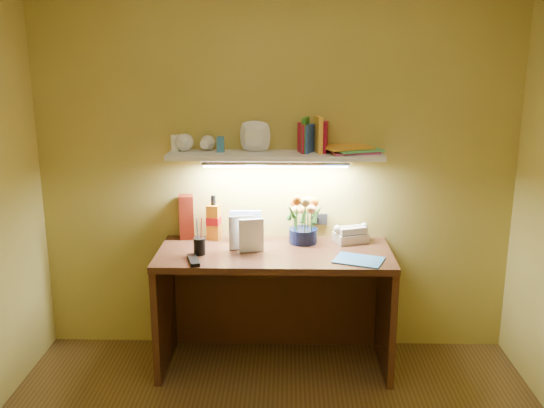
{
  "coord_description": "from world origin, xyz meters",
  "views": [
    {
      "loc": [
        0.07,
        -2.24,
        1.92
      ],
      "look_at": [
        -0.02,
        1.35,
        1.0
      ],
      "focal_mm": 40.0,
      "sensor_mm": 36.0,
      "label": 1
    }
  ],
  "objects_px": {
    "telephone": "(351,233)",
    "whisky_bottle": "(214,217)",
    "flower_bouquet": "(303,218)",
    "desk_clock": "(356,235)",
    "desk": "(274,309)"
  },
  "relations": [
    {
      "from": "telephone",
      "to": "desk_clock",
      "type": "relative_size",
      "value": 2.25
    },
    {
      "from": "flower_bouquet",
      "to": "telephone",
      "type": "height_order",
      "value": "flower_bouquet"
    },
    {
      "from": "telephone",
      "to": "whisky_bottle",
      "type": "relative_size",
      "value": 0.68
    },
    {
      "from": "flower_bouquet",
      "to": "telephone",
      "type": "relative_size",
      "value": 1.62
    },
    {
      "from": "flower_bouquet",
      "to": "desk_clock",
      "type": "distance_m",
      "value": 0.35
    },
    {
      "from": "telephone",
      "to": "whisky_bottle",
      "type": "distance_m",
      "value": 0.87
    },
    {
      "from": "desk",
      "to": "telephone",
      "type": "bearing_deg",
      "value": 22.26
    },
    {
      "from": "flower_bouquet",
      "to": "whisky_bottle",
      "type": "bearing_deg",
      "value": 174.46
    },
    {
      "from": "desk",
      "to": "flower_bouquet",
      "type": "relative_size",
      "value": 4.48
    },
    {
      "from": "telephone",
      "to": "whisky_bottle",
      "type": "bearing_deg",
      "value": 158.47
    },
    {
      "from": "desk",
      "to": "telephone",
      "type": "relative_size",
      "value": 7.26
    },
    {
      "from": "desk",
      "to": "desk_clock",
      "type": "bearing_deg",
      "value": 20.89
    },
    {
      "from": "flower_bouquet",
      "to": "desk",
      "type": "bearing_deg",
      "value": -135.19
    },
    {
      "from": "whisky_bottle",
      "to": "telephone",
      "type": "bearing_deg",
      "value": -2.33
    },
    {
      "from": "desk",
      "to": "whisky_bottle",
      "type": "height_order",
      "value": "whisky_bottle"
    }
  ]
}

